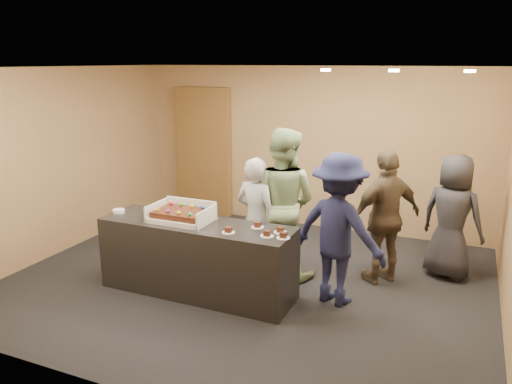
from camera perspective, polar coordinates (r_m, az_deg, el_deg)
room at (r=6.18m, az=-0.90°, el=1.42°), size 6.04×6.00×2.70m
serving_counter at (r=6.17m, az=-6.72°, el=-7.50°), size 2.40×0.72×0.90m
storage_cabinet at (r=9.20m, az=-5.98°, el=4.59°), size 1.06×0.15×2.32m
cake_box at (r=6.12m, az=-8.41°, el=-2.78°), size 0.73×0.50×0.21m
sheet_cake at (r=6.09m, az=-8.57°, el=-2.40°), size 0.62×0.43×0.12m
plate_stack at (r=6.61m, az=-15.42°, el=-2.09°), size 0.15×0.15×0.04m
slice_a at (r=5.64m, az=-3.17°, el=-4.46°), size 0.15×0.15×0.07m
slice_b at (r=5.80m, az=0.19°, el=-3.87°), size 0.15×0.15×0.07m
slice_c at (r=5.52m, az=1.27°, el=-4.86°), size 0.15×0.15×0.07m
slice_d at (r=5.64m, az=2.79°, el=-4.43°), size 0.15×0.15×0.07m
slice_e at (r=5.47m, az=3.14°, el=-5.06°), size 0.15×0.15×0.07m
person_server_grey at (r=6.39m, az=0.04°, el=-3.15°), size 0.66×0.50×1.62m
person_sage_man at (r=6.50m, az=2.96°, el=-1.27°), size 1.00×0.80×1.97m
person_navy_man at (r=5.84m, az=9.45°, el=-4.25°), size 1.30×0.97×1.79m
person_brown_extra at (r=6.51m, az=14.61°, el=-2.79°), size 1.01×1.03×1.73m
person_dark_suit at (r=6.94m, az=21.51°, el=-2.65°), size 0.94×0.77×1.64m
ceiling_spotlights at (r=6.04m, az=15.48°, el=13.24°), size 1.72×0.12×0.03m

